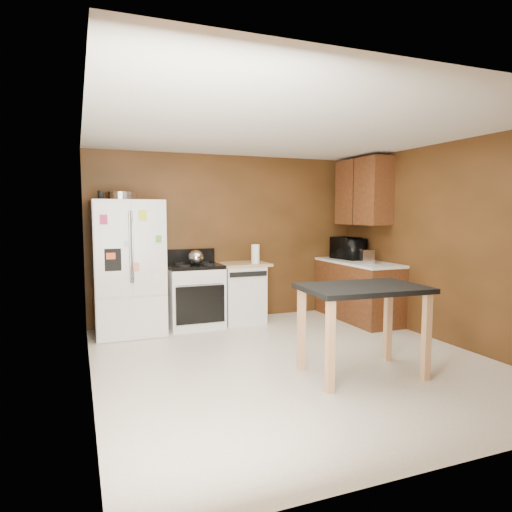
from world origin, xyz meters
TOP-DOWN VIEW (x-y plane):
  - floor at (0.00, 0.00)m, footprint 4.50×4.50m
  - ceiling at (0.00, 0.00)m, footprint 4.50×4.50m
  - wall_back at (0.00, 2.25)m, footprint 4.20×0.00m
  - wall_front at (0.00, -2.25)m, footprint 4.20×0.00m
  - wall_left at (-2.10, 0.00)m, footprint 0.00×4.50m
  - wall_right at (2.10, 0.00)m, footprint 0.00×4.50m
  - roasting_pan at (-1.62, 1.93)m, footprint 0.42×0.42m
  - pen_cup at (-1.88, 1.79)m, footprint 0.07×0.07m
  - kettle at (-0.63, 1.85)m, footprint 0.21×0.21m
  - paper_towel at (0.25, 1.80)m, footprint 0.16×0.16m
  - green_canister at (0.36, 2.04)m, footprint 0.11×0.11m
  - toaster at (1.76, 1.18)m, footprint 0.26×0.32m
  - microwave at (1.83, 1.78)m, footprint 0.45×0.61m
  - refrigerator at (-1.55, 1.86)m, footprint 0.90×0.80m
  - gas_range at (-0.64, 1.92)m, footprint 0.76×0.68m
  - dishwasher at (0.08, 1.95)m, footprint 0.78×0.63m
  - right_cabinets at (1.84, 1.48)m, footprint 0.63×1.58m
  - island at (0.45, -0.63)m, footprint 1.24×0.87m

SIDE VIEW (x-z plane):
  - floor at x=0.00m, z-range 0.00..0.00m
  - dishwasher at x=0.08m, z-range 0.01..0.90m
  - gas_range at x=-0.64m, z-range -0.09..1.01m
  - island at x=0.45m, z-range 0.31..1.22m
  - refrigerator at x=-1.55m, z-range 0.00..1.80m
  - right_cabinets at x=1.84m, z-range -0.32..2.13m
  - green_canister at x=0.36m, z-range 0.89..0.99m
  - toaster at x=1.76m, z-range 0.90..1.10m
  - kettle at x=-0.63m, z-range 0.90..1.11m
  - paper_towel at x=0.25m, z-range 0.89..1.17m
  - microwave at x=1.83m, z-range 0.90..1.21m
  - wall_back at x=0.00m, z-range -0.85..3.35m
  - wall_front at x=0.00m, z-range -0.85..3.35m
  - wall_left at x=-2.10m, z-range -1.00..3.50m
  - wall_right at x=2.10m, z-range -1.00..3.50m
  - roasting_pan at x=-1.62m, z-range 1.80..1.91m
  - pen_cup at x=-1.88m, z-range 1.80..1.91m
  - ceiling at x=0.00m, z-range 2.50..2.50m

